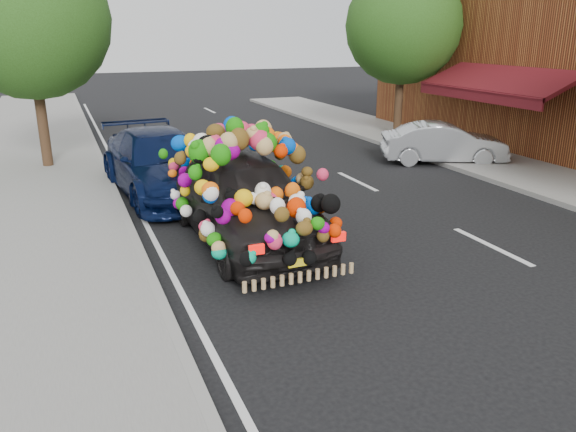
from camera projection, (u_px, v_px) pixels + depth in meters
name	position (u px, v px, depth m)	size (l,w,h in m)	color
ground	(310.00, 278.00, 8.85)	(100.00, 100.00, 0.00)	black
sidewalk	(9.00, 325.00, 7.29)	(4.00, 60.00, 0.12)	gray
kerb	(160.00, 299.00, 7.99)	(0.15, 60.00, 0.13)	gray
footpath_far	(552.00, 180.00, 14.42)	(3.00, 40.00, 0.12)	gray
lane_markings	(491.00, 246.00, 10.14)	(6.00, 50.00, 0.01)	silver
tree_near_sidewalk	(28.00, 19.00, 14.59)	(4.20, 4.20, 6.13)	#332114
tree_far_b	(403.00, 26.00, 19.31)	(4.00, 4.00, 5.90)	#332114
plush_art_car	(244.00, 179.00, 10.09)	(2.37, 5.00, 2.27)	black
navy_sedan	(161.00, 163.00, 13.25)	(2.08, 5.12, 1.49)	#061032
silver_hatchback	(444.00, 143.00, 16.44)	(1.25, 3.58, 1.18)	#AFB2B6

